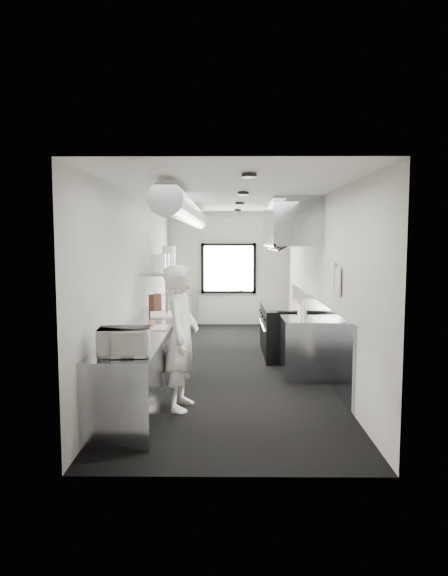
{
  "coord_description": "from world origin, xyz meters",
  "views": [
    {
      "loc": [
        -0.02,
        -8.22,
        2.1
      ],
      "look_at": [
        -0.08,
        -0.2,
        1.32
      ],
      "focal_mm": 30.83,
      "sensor_mm": 36.0,
      "label": 1
    }
  ],
  "objects_px": {
    "pass_shelf": "(165,270)",
    "small_plate": "(152,327)",
    "squeeze_bottle_b": "(301,314)",
    "line_cook": "(181,337)",
    "plate_stack_a": "(158,263)",
    "squeeze_bottle_c": "(303,313)",
    "plate_stack_b": "(163,262)",
    "range": "(286,330)",
    "prep_counter": "(157,344)",
    "deli_tub_a": "(115,341)",
    "squeeze_bottle_a": "(305,316)",
    "far_work_table": "(179,311)",
    "knife_block": "(155,302)",
    "plate_stack_c": "(168,260)",
    "plate_stack_d": "(169,256)",
    "microwave": "(124,342)",
    "deli_tub_b": "(120,335)",
    "squeeze_bottle_d": "(300,311)",
    "cutting_board": "(164,314)",
    "squeeze_bottle_e": "(300,309)",
    "bottle_station": "(303,347)",
    "exhaust_hood": "(290,224)"
  },
  "relations": [
    {
      "from": "line_cook",
      "to": "plate_stack_a",
      "type": "xyz_separation_m",
      "value": [
        -0.6,
        2.36,
        0.82
      ]
    },
    {
      "from": "plate_stack_a",
      "to": "squeeze_bottle_c",
      "type": "height_order",
      "value": "plate_stack_a"
    },
    {
      "from": "knife_block",
      "to": "range",
      "type": "bearing_deg",
      "value": 34.62
    },
    {
      "from": "prep_counter",
      "to": "squeeze_bottle_e",
      "type": "xyz_separation_m",
      "value": [
        2.28,
        0.09,
        0.55
      ]
    },
    {
      "from": "pass_shelf",
      "to": "small_plate",
      "type": "xyz_separation_m",
      "value": [
        0.12,
        -2.47,
        -0.63
      ]
    },
    {
      "from": "far_work_table",
      "to": "squeeze_bottle_c",
      "type": "xyz_separation_m",
      "value": [
        2.28,
        -3.95,
        0.55
      ]
    },
    {
      "from": "small_plate",
      "to": "squeeze_bottle_e",
      "type": "xyz_separation_m",
      "value": [
        2.2,
        1.06,
        0.09
      ]
    },
    {
      "from": "line_cook",
      "to": "microwave",
      "type": "relative_size",
      "value": 3.68
    },
    {
      "from": "exhaust_hood",
      "to": "deli_tub_a",
      "type": "height_order",
      "value": "exhaust_hood"
    },
    {
      "from": "line_cook",
      "to": "squeeze_bottle_c",
      "type": "xyz_separation_m",
      "value": [
        1.73,
        1.43,
        0.1
      ]
    },
    {
      "from": "small_plate",
      "to": "squeeze_bottle_c",
      "type": "height_order",
      "value": "squeeze_bottle_c"
    },
    {
      "from": "plate_stack_c",
      "to": "squeeze_bottle_c",
      "type": "bearing_deg",
      "value": -41.26
    },
    {
      "from": "plate_stack_a",
      "to": "plate_stack_d",
      "type": "height_order",
      "value": "plate_stack_d"
    },
    {
      "from": "exhaust_hood",
      "to": "microwave",
      "type": "distance_m",
      "value": 4.64
    },
    {
      "from": "squeeze_bottle_a",
      "to": "knife_block",
      "type": "bearing_deg",
      "value": 151.25
    },
    {
      "from": "prep_counter",
      "to": "plate_stack_d",
      "type": "distance_m",
      "value": 2.61
    },
    {
      "from": "far_work_table",
      "to": "deli_tub_a",
      "type": "xyz_separation_m",
      "value": [
        -0.16,
        -5.9,
        0.5
      ]
    },
    {
      "from": "deli_tub_a",
      "to": "squeeze_bottle_a",
      "type": "bearing_deg",
      "value": 34.69
    },
    {
      "from": "pass_shelf",
      "to": "plate_stack_a",
      "type": "distance_m",
      "value": 0.83
    },
    {
      "from": "far_work_table",
      "to": "squeeze_bottle_e",
      "type": "distance_m",
      "value": 4.3
    },
    {
      "from": "far_work_table",
      "to": "squeeze_bottle_d",
      "type": "distance_m",
      "value": 4.39
    },
    {
      "from": "plate_stack_d",
      "to": "knife_block",
      "type": "bearing_deg",
      "value": -92.8
    },
    {
      "from": "far_work_table",
      "to": "plate_stack_b",
      "type": "xyz_separation_m",
      "value": [
        -0.04,
        -2.52,
        1.26
      ]
    },
    {
      "from": "line_cook",
      "to": "knife_block",
      "type": "relative_size",
      "value": 6.82
    },
    {
      "from": "plate_stack_c",
      "to": "plate_stack_d",
      "type": "xyz_separation_m",
      "value": [
        -0.03,
        0.47,
        0.05
      ]
    },
    {
      "from": "plate_stack_a",
      "to": "squeeze_bottle_d",
      "type": "bearing_deg",
      "value": -17.04
    },
    {
      "from": "bottle_station",
      "to": "far_work_table",
      "type": "relative_size",
      "value": 0.75
    },
    {
      "from": "far_work_table",
      "to": "bottle_station",
      "type": "bearing_deg",
      "value": -59.47
    },
    {
      "from": "squeeze_bottle_b",
      "to": "squeeze_bottle_c",
      "type": "xyz_separation_m",
      "value": [
        0.05,
        0.07,
        0.0
      ]
    },
    {
      "from": "plate_stack_c",
      "to": "plate_stack_d",
      "type": "height_order",
      "value": "plate_stack_d"
    },
    {
      "from": "exhaust_hood",
      "to": "squeeze_bottle_a",
      "type": "distance_m",
      "value": 2.22
    },
    {
      "from": "plate_stack_a",
      "to": "deli_tub_b",
      "type": "bearing_deg",
      "value": -92.89
    },
    {
      "from": "bottle_station",
      "to": "plate_stack_c",
      "type": "bearing_deg",
      "value": 139.61
    },
    {
      "from": "prep_counter",
      "to": "plate_stack_a",
      "type": "distance_m",
      "value": 1.44
    },
    {
      "from": "squeeze_bottle_b",
      "to": "line_cook",
      "type": "bearing_deg",
      "value": -141.16
    },
    {
      "from": "microwave",
      "to": "cutting_board",
      "type": "relative_size",
      "value": 0.86
    },
    {
      "from": "microwave",
      "to": "deli_tub_b",
      "type": "xyz_separation_m",
      "value": [
        -0.23,
        0.83,
        -0.1
      ]
    },
    {
      "from": "squeeze_bottle_a",
      "to": "squeeze_bottle_b",
      "type": "bearing_deg",
      "value": 96.96
    },
    {
      "from": "squeeze_bottle_d",
      "to": "deli_tub_b",
      "type": "bearing_deg",
      "value": -143.51
    },
    {
      "from": "prep_counter",
      "to": "line_cook",
      "type": "height_order",
      "value": "line_cook"
    },
    {
      "from": "plate_stack_c",
      "to": "squeeze_bottle_b",
      "type": "height_order",
      "value": "plate_stack_c"
    },
    {
      "from": "pass_shelf",
      "to": "far_work_table",
      "type": "bearing_deg",
      "value": 88.93
    },
    {
      "from": "small_plate",
      "to": "plate_stack_b",
      "type": "height_order",
      "value": "plate_stack_b"
    },
    {
      "from": "plate_stack_a",
      "to": "plate_stack_b",
      "type": "distance_m",
      "value": 0.49
    },
    {
      "from": "pass_shelf",
      "to": "plate_stack_d",
      "type": "xyz_separation_m",
      "value": [
        -0.02,
        0.75,
        0.24
      ]
    },
    {
      "from": "plate_stack_b",
      "to": "squeeze_bottle_c",
      "type": "relative_size",
      "value": 1.49
    },
    {
      "from": "deli_tub_a",
      "to": "deli_tub_b",
      "type": "relative_size",
      "value": 1.07
    },
    {
      "from": "exhaust_hood",
      "to": "cutting_board",
      "type": "bearing_deg",
      "value": -154.54
    },
    {
      "from": "range",
      "to": "plate_stack_a",
      "type": "bearing_deg",
      "value": -167.06
    },
    {
      "from": "deli_tub_b",
      "to": "knife_block",
      "type": "relative_size",
      "value": 0.54
    }
  ]
}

